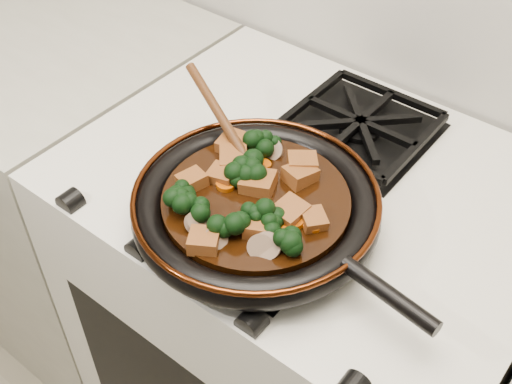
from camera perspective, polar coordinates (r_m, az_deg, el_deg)
The scene contains 37 objects.
stove at distance 1.36m, azimuth 3.87°, elevation -12.65°, with size 0.76×0.60×0.90m, color silver.
burner_grate_front at distance 0.93m, azimuth 0.19°, elevation -2.45°, with size 0.23×0.23×0.03m, color black, non-canonical shape.
burner_grate_back at distance 1.11m, azimuth 9.23°, elevation 5.82°, with size 0.23×0.23×0.03m, color black, non-canonical shape.
skillet at distance 0.91m, azimuth 0.09°, elevation -1.26°, with size 0.48×0.35×0.05m.
braising_sauce at distance 0.90m, azimuth -0.00°, elevation -0.96°, with size 0.27×0.27×0.02m, color black.
tofu_cube_0 at distance 0.92m, azimuth -5.70°, elevation 1.01°, with size 0.04×0.03×0.02m, color brown.
tofu_cube_1 at distance 0.91m, azimuth 0.19°, elevation 0.79°, with size 0.04×0.05×0.02m, color brown.
tofu_cube_2 at distance 0.94m, azimuth 4.13°, elevation 2.50°, with size 0.04×0.04×0.02m, color brown.
tofu_cube_3 at distance 0.94m, azimuth -2.00°, elevation 2.92°, with size 0.04×0.04×0.02m, color brown.
tofu_cube_4 at distance 0.86m, azimuth 3.02°, elevation -1.85°, with size 0.04×0.04×0.02m, color brown.
tofu_cube_5 at distance 0.97m, azimuth -1.99°, elevation 4.29°, with size 0.04×0.04×0.02m, color brown.
tofu_cube_6 at distance 0.92m, azimuth 3.93°, elevation 1.51°, with size 0.04×0.04×0.02m, color brown.
tofu_cube_7 at distance 0.83m, azimuth -4.66°, elevation -4.36°, with size 0.04×0.04×0.02m, color brown.
tofu_cube_8 at distance 0.92m, azimuth -2.98°, elevation 1.51°, with size 0.04×0.04×0.02m, color brown.
tofu_cube_9 at distance 0.86m, azimuth 5.12°, elevation -2.49°, with size 0.04×0.03×0.02m, color brown.
tofu_cube_10 at distance 0.85m, azimuth 0.41°, elevation -3.02°, with size 0.04×0.04×0.02m, color brown.
broccoli_floret_0 at distance 0.82m, azimuth 2.79°, elevation -4.73°, with size 0.06×0.06×0.05m, color black, non-canonical shape.
broccoli_floret_1 at distance 0.96m, azimuth 0.77°, elevation 4.26°, with size 0.06×0.06×0.06m, color black, non-canonical shape.
broccoli_floret_2 at distance 0.85m, azimuth 1.32°, elevation -2.91°, with size 0.06×0.06×0.05m, color black, non-canonical shape.
broccoli_floret_3 at distance 0.84m, azimuth -2.53°, elevation -3.06°, with size 0.06×0.06×0.06m, color black, non-canonical shape.
broccoli_floret_4 at distance 0.88m, azimuth -7.03°, elevation -0.94°, with size 0.06×0.06×0.06m, color black, non-canonical shape.
broccoli_floret_5 at distance 0.87m, azimuth -5.02°, elevation -1.29°, with size 0.06×0.06×0.05m, color black, non-canonical shape.
broccoli_floret_6 at distance 0.89m, azimuth -6.65°, elevation -0.13°, with size 0.06×0.06×0.05m, color black, non-canonical shape.
broccoli_floret_7 at distance 0.85m, azimuth -0.22°, elevation -2.15°, with size 0.06×0.06×0.06m, color black, non-canonical shape.
broccoli_floret_8 at distance 0.92m, azimuth -0.23°, elevation 1.85°, with size 0.06×0.06×0.05m, color black, non-canonical shape.
broccoli_floret_9 at distance 0.91m, azimuth -1.08°, elevation 1.37°, with size 0.06×0.06×0.05m, color black, non-canonical shape.
carrot_coin_0 at distance 0.85m, azimuth 2.51°, elevation -3.46°, with size 0.03×0.03×0.01m, color #BF4B05.
carrot_coin_1 at distance 0.86m, azimuth 3.60°, elevation -2.54°, with size 0.03×0.03×0.01m, color #BF4B05.
carrot_coin_2 at distance 0.86m, azimuth 5.07°, elevation -2.81°, with size 0.03×0.03×0.01m, color #BF4B05.
carrot_coin_3 at distance 0.94m, azimuth 0.49°, elevation 2.50°, with size 0.03×0.03×0.01m, color #BF4B05.
carrot_coin_4 at distance 0.91m, azimuth -2.70°, elevation 0.71°, with size 0.03×0.03×0.01m, color #BF4B05.
mushroom_slice_0 at distance 0.96m, azimuth 1.33°, elevation 3.74°, with size 0.04×0.04×0.01m, color brown.
mushroom_slice_1 at distance 0.82m, azimuth 0.34°, elevation -4.89°, with size 0.03×0.03×0.01m, color brown.
mushroom_slice_2 at distance 0.84m, azimuth -3.61°, elevation -4.10°, with size 0.03×0.03×0.01m, color brown.
mushroom_slice_3 at distance 0.82m, azimuth 0.98°, elevation -4.85°, with size 0.04×0.04×0.01m, color brown.
mushroom_slice_4 at distance 0.86m, azimuth -5.35°, elevation -2.81°, with size 0.03×0.03×0.01m, color brown.
wooden_spoon at distance 0.95m, azimuth -1.80°, elevation 4.50°, with size 0.14×0.08×0.21m.
Camera 1 is at (0.40, 1.04, 1.58)m, focal length 45.00 mm.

